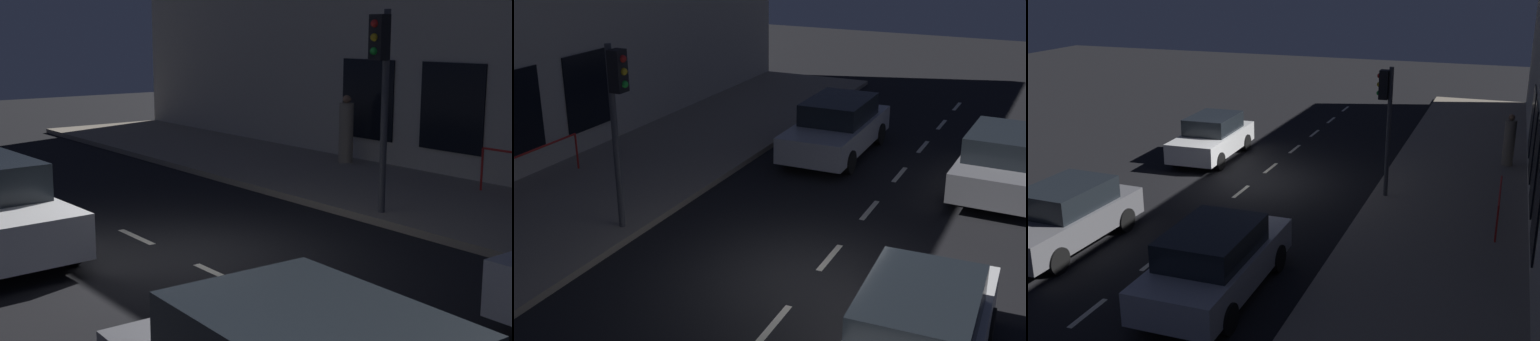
% 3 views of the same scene
% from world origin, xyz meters
% --- Properties ---
extents(ground_plane, '(60.00, 60.00, 0.00)m').
position_xyz_m(ground_plane, '(0.00, 0.00, 0.00)').
color(ground_plane, black).
extents(sidewalk, '(4.50, 32.00, 0.15)m').
position_xyz_m(sidewalk, '(6.25, 0.00, 0.07)').
color(sidewalk, gray).
rests_on(sidewalk, ground).
extents(lane_centre_line, '(0.12, 27.20, 0.01)m').
position_xyz_m(lane_centre_line, '(0.00, -1.00, 0.00)').
color(lane_centre_line, beige).
rests_on(lane_centre_line, ground).
extents(traffic_light, '(0.48, 0.32, 3.89)m').
position_xyz_m(traffic_light, '(4.31, -0.19, 2.86)').
color(traffic_light, '#424244').
rests_on(traffic_light, sidewalk).
extents(parked_car_0, '(1.99, 4.24, 1.58)m').
position_xyz_m(parked_car_0, '(-2.48, 2.08, 0.79)').
color(parked_car_0, silver).
rests_on(parked_car_0, ground).
extents(parked_car_1, '(2.00, 4.30, 1.58)m').
position_xyz_m(parked_car_1, '(-2.54, -6.16, 0.79)').
color(parked_car_1, slate).
rests_on(parked_car_1, ground).
extents(parked_car_2, '(1.98, 4.53, 1.58)m').
position_xyz_m(parked_car_2, '(2.13, -7.16, 0.79)').
color(parked_car_2, '#B7B7BC').
rests_on(parked_car_2, ground).
extents(red_railing, '(0.05, 2.58, 0.97)m').
position_xyz_m(red_railing, '(7.70, -1.37, 0.90)').
color(red_railing, red).
rests_on(red_railing, sidewalk).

